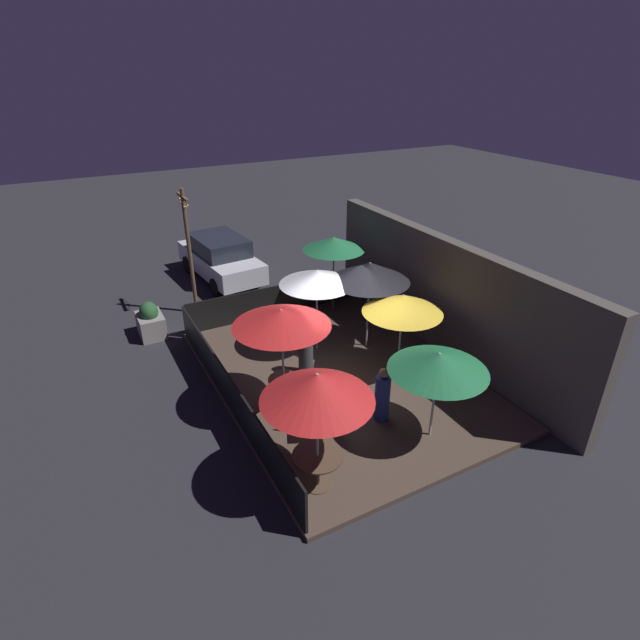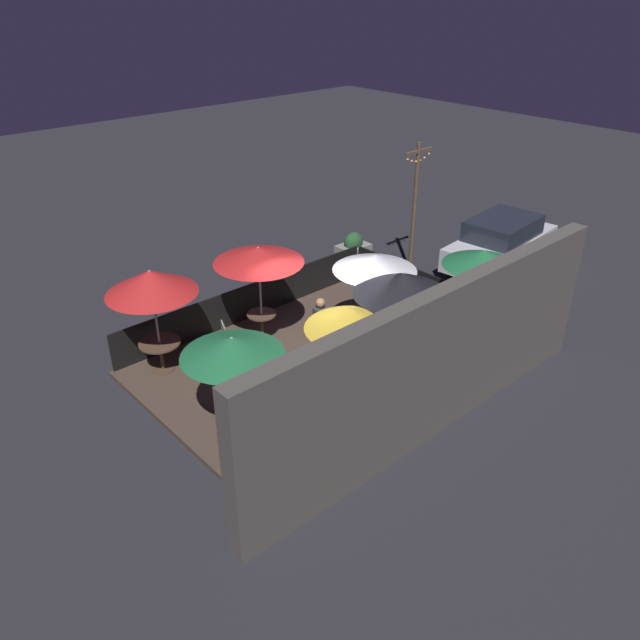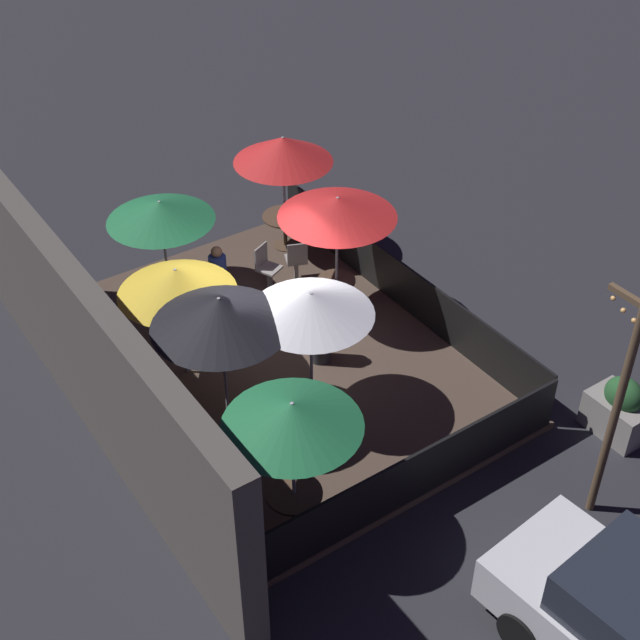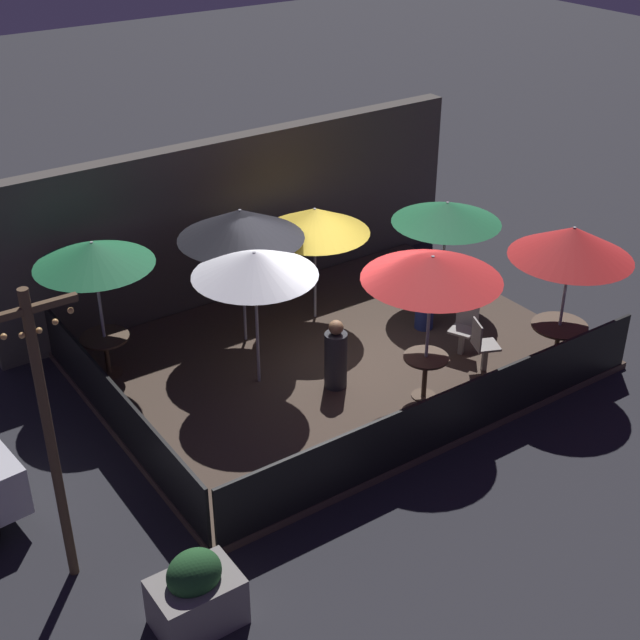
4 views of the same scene
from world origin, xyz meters
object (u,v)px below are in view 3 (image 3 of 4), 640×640
Objects in this scene: patio_umbrella_4 at (220,312)px; planter_box at (620,409)px; patio_umbrella_3 at (311,304)px; patio_umbrella_5 at (176,281)px; patron_1 at (320,335)px; patio_chair_0 at (266,266)px; patio_umbrella_6 at (160,211)px; patron_0 at (219,279)px; light_post at (620,397)px; dining_table_1 at (285,222)px; dining_table_2 at (294,500)px; patio_chair_1 at (297,259)px; patio_umbrella_1 at (283,150)px; patio_umbrella_0 at (337,207)px; dining_table_0 at (336,287)px; patio_umbrella_2 at (292,415)px.

patio_umbrella_4 is 2.30× the size of planter_box.
patio_umbrella_3 is 2.18× the size of planter_box.
patio_umbrella_5 reaches higher than patron_1.
patio_chair_0 is (2.86, -2.51, -1.70)m from patio_umbrella_4.
patio_umbrella_5 reaches higher than patio_umbrella_6.
light_post is (-7.42, -2.08, 1.50)m from patron_0.
patio_umbrella_5 is at bearing -0.28° from patio_umbrella_4.
light_post is at bearing 119.60° from planter_box.
patron_1 is at bearing -116.08° from patio_umbrella_5.
patio_umbrella_6 is 3.04m from dining_table_1.
patio_umbrella_4 is 3.06× the size of dining_table_2.
patio_umbrella_1 is at bearing 0.00° from patio_chair_1.
patio_umbrella_5 is 2.29× the size of dining_table_1.
patron_1 is at bearing -33.90° from patio_chair_0.
planter_box is at bearing -129.31° from patio_umbrella_3.
patio_umbrella_0 is at bearing -135.87° from patio_umbrella_6.
dining_table_0 is 6.18m from light_post.
planter_box is 2.53m from light_post.
dining_table_2 is 0.75× the size of planter_box.
dining_table_1 is 3.81m from patron_1.
patio_umbrella_2 is at bearing 160.21° from patron_0.
patio_umbrella_1 is at bearing -87.27° from patio_umbrella_6.
dining_table_2 is at bearing 0.00° from patio_umbrella_2.
dining_table_1 is at bearing -27.71° from patio_umbrella_3.
light_post is (-8.49, 0.08, -0.12)m from patio_umbrella_1.
patron_1 reaches higher than patio_chair_1.
planter_box is (-3.65, -5.13, -1.86)m from patio_umbrella_4.
dining_table_0 is 0.92× the size of dining_table_2.
patio_chair_1 is at bearing -29.42° from patio_umbrella_3.
patio_umbrella_0 is at bearing -41.78° from patio_umbrella_2.
patron_0 is at bearing -2.91° from patio_umbrella_3.
patio_umbrella_2 is 1.83× the size of patron_0.
planter_box is at bearing -2.73° from patio_chair_0.
planter_box is at bearing -125.40° from patio_umbrella_4.
light_post reaches higher than patio_chair_1.
patio_umbrella_5 is 2.41m from patron_0.
patron_0 is (1.44, 1.69, -1.68)m from patio_umbrella_0.
light_post reaches higher than dining_table_2.
planter_box is at bearing -151.98° from patron_0.
patio_umbrella_4 is 3.93m from patio_umbrella_6.
patron_0 is at bearing 116.34° from dining_table_1.
patio_chair_0 is (-1.08, 1.13, -0.07)m from dining_table_1.
patio_chair_1 is (1.28, 0.05, -1.77)m from patio_umbrella_0.
patio_umbrella_6 reaches higher than planter_box.
patio_umbrella_3 is 1.39m from patio_umbrella_4.
patio_umbrella_5 is (0.05, 3.15, -0.36)m from patio_umbrella_0.
patio_umbrella_3 reaches higher than patio_umbrella_5.
patron_1 is (2.90, -2.42, -0.02)m from dining_table_2.
dining_table_1 is 0.88× the size of planter_box.
patio_umbrella_6 is 2.73× the size of dining_table_0.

